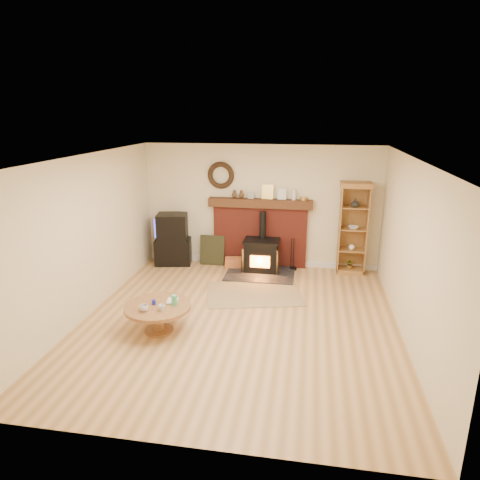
% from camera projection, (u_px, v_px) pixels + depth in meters
% --- Properties ---
extents(ground, '(5.50, 5.50, 0.00)m').
position_uv_depth(ground, '(239.00, 321.00, 6.89)').
color(ground, '#A57A45').
rests_on(ground, ground).
extents(room_shell, '(5.02, 5.52, 2.61)m').
position_uv_depth(room_shell, '(239.00, 216.00, 6.48)').
color(room_shell, beige).
rests_on(room_shell, ground).
extents(chimney_breast, '(2.20, 0.22, 1.78)m').
position_uv_depth(chimney_breast, '(260.00, 230.00, 9.17)').
color(chimney_breast, maroon).
rests_on(chimney_breast, ground).
extents(wood_stove, '(1.40, 1.00, 1.25)m').
position_uv_depth(wood_stove, '(261.00, 257.00, 8.92)').
color(wood_stove, black).
rests_on(wood_stove, ground).
extents(area_rug, '(1.94, 1.53, 0.01)m').
position_uv_depth(area_rug, '(254.00, 294.00, 7.91)').
color(area_rug, brown).
rests_on(area_rug, ground).
extents(tv_unit, '(0.85, 0.66, 1.12)m').
position_uv_depth(tv_unit, '(173.00, 240.00, 9.36)').
color(tv_unit, black).
rests_on(tv_unit, ground).
extents(curio_cabinet, '(0.61, 0.44, 1.90)m').
position_uv_depth(curio_cabinet, '(353.00, 228.00, 8.72)').
color(curio_cabinet, brown).
rests_on(curio_cabinet, ground).
extents(firelog_box, '(0.39, 0.28, 0.22)m').
position_uv_depth(firelog_box, '(233.00, 263.00, 9.21)').
color(firelog_box, gold).
rests_on(firelog_box, ground).
extents(leaning_painting, '(0.54, 0.14, 0.65)m').
position_uv_depth(leaning_painting, '(212.00, 250.00, 9.36)').
color(leaning_painting, black).
rests_on(leaning_painting, ground).
extents(fire_tools, '(0.16, 0.16, 0.70)m').
position_uv_depth(fire_tools, '(293.00, 265.00, 9.10)').
color(fire_tools, black).
rests_on(fire_tools, ground).
extents(coffee_table, '(1.01, 1.01, 0.59)m').
position_uv_depth(coffee_table, '(158.00, 310.00, 6.48)').
color(coffee_table, brown).
rests_on(coffee_table, ground).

